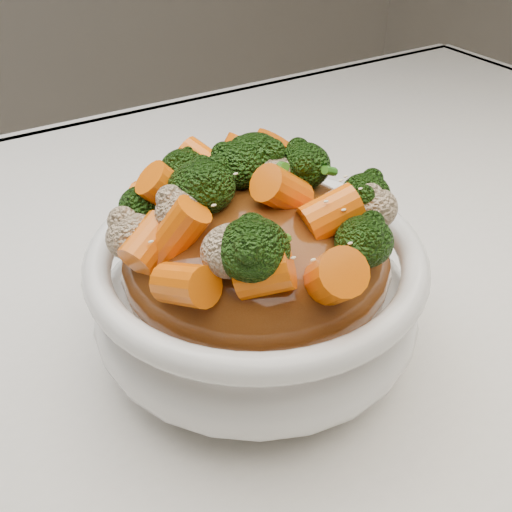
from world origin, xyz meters
TOP-DOWN VIEW (x-y plane):
  - tablecloth at (0.00, 0.00)m, footprint 1.20×0.80m
  - bowl at (-0.04, -0.04)m, footprint 0.21×0.21m
  - sauce_base at (-0.04, -0.04)m, footprint 0.17×0.17m
  - carrots at (-0.04, -0.04)m, footprint 0.17×0.17m
  - broccoli at (-0.04, -0.04)m, footprint 0.17×0.17m
  - cauliflower at (-0.04, -0.04)m, footprint 0.17×0.17m
  - scallions at (-0.04, -0.04)m, footprint 0.13×0.13m
  - sesame_seeds at (-0.04, -0.04)m, footprint 0.15×0.15m

SIDE VIEW (x-z plane):
  - tablecloth at x=0.00m, z-range 0.71..0.75m
  - bowl at x=-0.04m, z-range 0.75..0.83m
  - sauce_base at x=-0.04m, z-range 0.77..0.87m
  - cauliflower at x=-0.04m, z-range 0.86..0.90m
  - broccoli at x=-0.04m, z-range 0.86..0.90m
  - carrots at x=-0.04m, z-range 0.86..0.91m
  - scallions at x=-0.04m, z-range 0.87..0.89m
  - sesame_seeds at x=-0.04m, z-range 0.88..0.89m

